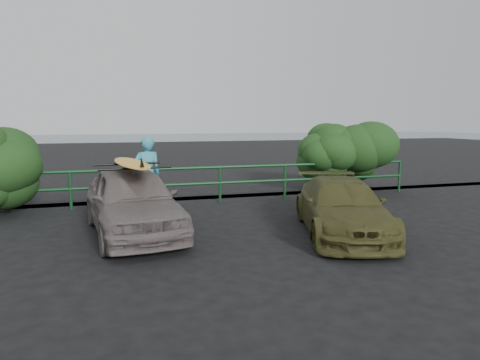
% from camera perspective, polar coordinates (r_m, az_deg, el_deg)
% --- Properties ---
extents(ground, '(80.00, 80.00, 0.00)m').
position_cam_1_polar(ground, '(7.38, -1.04, -10.41)').
color(ground, black).
extents(ocean, '(200.00, 200.00, 0.00)m').
position_cam_1_polar(ocean, '(66.82, -14.78, 5.73)').
color(ocean, slate).
rests_on(ocean, ground).
extents(guardrail, '(14.00, 0.08, 1.04)m').
position_cam_1_polar(guardrail, '(12.03, -7.33, -0.72)').
color(guardrail, '#123F1D').
rests_on(guardrail, ground).
extents(shrub_right, '(3.20, 2.40, 2.08)m').
position_cam_1_polar(shrub_right, '(14.09, 12.83, 2.54)').
color(shrub_right, '#1E4218').
rests_on(shrub_right, ground).
extents(sedan, '(2.15, 4.24, 1.38)m').
position_cam_1_polar(sedan, '(9.03, -14.14, -2.70)').
color(sedan, slate).
rests_on(sedan, ground).
extents(olive_vehicle, '(2.64, 4.15, 1.12)m').
position_cam_1_polar(olive_vehicle, '(9.03, 13.40, -3.52)').
color(olive_vehicle, '#44431E').
rests_on(olive_vehicle, ground).
extents(man, '(0.77, 0.57, 1.92)m').
position_cam_1_polar(man, '(11.09, -12.27, 0.73)').
color(man, teal).
rests_on(man, ground).
extents(roof_rack, '(1.52, 1.15, 0.05)m').
position_cam_1_polar(roof_rack, '(8.92, -14.29, 1.82)').
color(roof_rack, black).
rests_on(roof_rack, sedan).
extents(surfboard, '(0.91, 2.75, 0.08)m').
position_cam_1_polar(surfboard, '(8.92, -14.31, 2.22)').
color(surfboard, '#F7A61A').
rests_on(surfboard, roof_rack).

